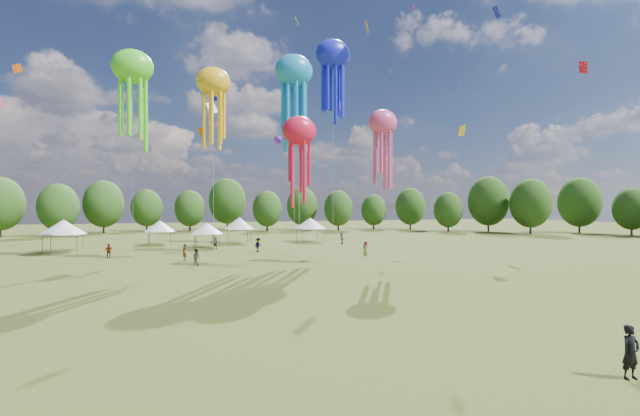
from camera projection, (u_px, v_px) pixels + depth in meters
name	position (u px, v px, depth m)	size (l,w,h in m)	color
ground	(421.00, 374.00, 15.34)	(300.00, 300.00, 0.00)	#384416
observer_main	(631.00, 352.00, 14.93)	(0.70, 0.46, 1.91)	black
spectator_near	(196.00, 257.00, 43.38)	(0.84, 0.65, 1.72)	gray
spectators_far	(253.00, 244.00, 58.11)	(33.59, 22.93, 1.88)	gray
festival_tents	(200.00, 225.00, 65.54)	(41.83, 12.00, 4.31)	#47474C
show_kites	(278.00, 89.00, 54.87)	(33.40, 25.83, 32.37)	yellow
small_kites	(250.00, 22.00, 55.60)	(75.89, 61.60, 40.08)	yellow
treeline	(202.00, 204.00, 73.07)	(201.57, 95.24, 13.43)	#38281C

